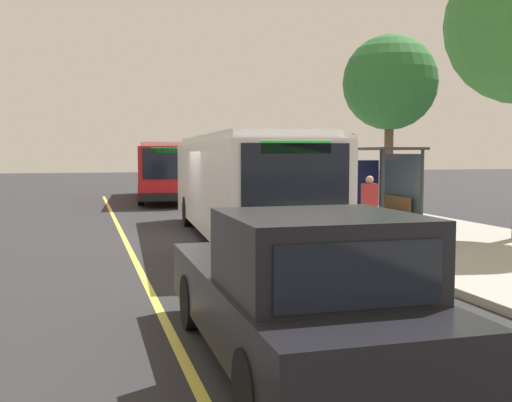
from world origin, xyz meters
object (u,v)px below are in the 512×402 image
pickup_truck (297,294)px  pedestrian_commuter (369,202)px  waiting_bench (392,211)px  transit_bus_second (163,169)px  route_sign_post (352,173)px  transit_bus_main (241,183)px

pickup_truck → pedestrian_commuter: size_ratio=3.20×
pickup_truck → pedestrian_commuter: (-8.60, 5.23, 0.26)m
waiting_bench → pedestrian_commuter: (2.03, -1.82, 0.48)m
transit_bus_second → route_sign_post: same height
waiting_bench → route_sign_post: bearing=-43.5°
transit_bus_main → pedestrian_commuter: 3.63m
transit_bus_second → pedestrian_commuter: transit_bus_second is taller
transit_bus_second → waiting_bench: size_ratio=6.98×
transit_bus_main → waiting_bench: transit_bus_main is taller
route_sign_post → transit_bus_second: bearing=-171.7°
pedestrian_commuter → waiting_bench: bearing=138.0°
pickup_truck → route_sign_post: bearing=150.9°
route_sign_post → pickup_truck: bearing=-29.1°
waiting_bench → route_sign_post: 4.21m
transit_bus_main → transit_bus_second: size_ratio=1.02×
transit_bus_second → pedestrian_commuter: size_ratio=6.60×
route_sign_post → pedestrian_commuter: route_sign_post is taller
transit_bus_second → waiting_bench: (14.75, 5.31, -0.98)m
route_sign_post → pedestrian_commuter: 1.53m
pedestrian_commuter → pickup_truck: bearing=-31.3°
transit_bus_main → route_sign_post: size_ratio=4.07×
transit_bus_second → pedestrian_commuter: 17.15m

